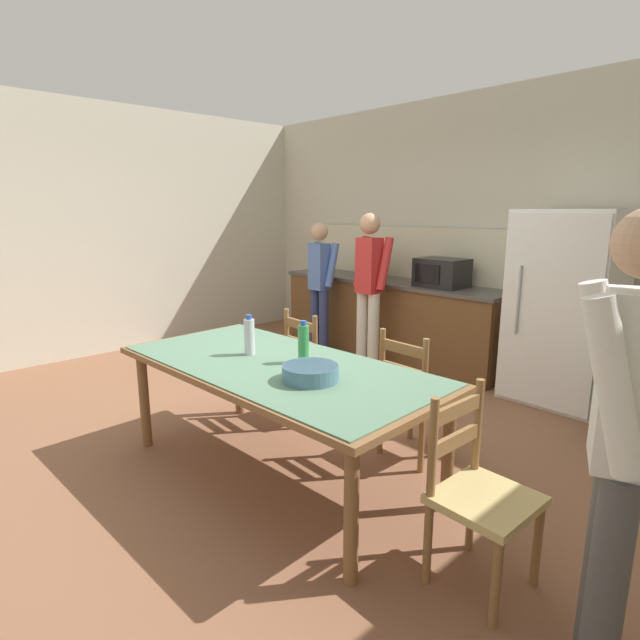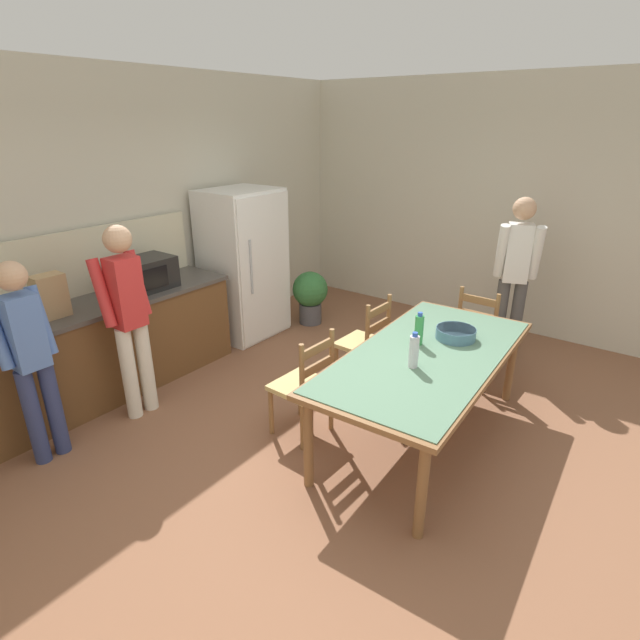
{
  "view_description": "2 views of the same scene",
  "coord_description": "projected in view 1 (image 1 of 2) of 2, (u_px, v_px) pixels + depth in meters",
  "views": [
    {
      "loc": [
        2.83,
        -2.31,
        1.7
      ],
      "look_at": [
        0.46,
        -0.09,
        0.98
      ],
      "focal_mm": 28.0,
      "sensor_mm": 36.0,
      "label": 1
    },
    {
      "loc": [
        -2.79,
        -1.85,
        2.43
      ],
      "look_at": [
        -0.06,
        0.18,
        1.04
      ],
      "focal_mm": 28.0,
      "sensor_mm": 36.0,
      "label": 2
    }
  ],
  "objects": [
    {
      "name": "bottle_near_centre",
      "position": [
        249.0,
        336.0,
        3.29
      ],
      "size": [
        0.07,
        0.07,
        0.27
      ],
      "color": "silver",
      "rests_on": "dining_table"
    },
    {
      "name": "dining_table",
      "position": [
        277.0,
        373.0,
        3.14
      ],
      "size": [
        2.22,
        1.13,
        0.76
      ],
      "rotation": [
        0.0,
        0.0,
        0.04
      ],
      "color": "brown",
      "rests_on": "ground"
    },
    {
      "name": "kitchen_counter",
      "position": [
        389.0,
        317.0,
        5.9
      ],
      "size": [
        2.93,
        0.66,
        0.9
      ],
      "color": "brown",
      "rests_on": "ground"
    },
    {
      "name": "ground_plane",
      "position": [
        289.0,
        430.0,
        3.93
      ],
      "size": [
        8.32,
        8.32,
        0.0
      ],
      "primitive_type": "plane",
      "color": "brown"
    },
    {
      "name": "person_at_counter",
      "position": [
        369.0,
        282.0,
        5.33
      ],
      "size": [
        0.42,
        0.29,
        1.67
      ],
      "rotation": [
        0.0,
        0.0,
        1.57
      ],
      "color": "silver",
      "rests_on": "ground"
    },
    {
      "name": "microwave",
      "position": [
        442.0,
        273.0,
        5.26
      ],
      "size": [
        0.5,
        0.39,
        0.3
      ],
      "color": "black",
      "rests_on": "kitchen_counter"
    },
    {
      "name": "wall_left",
      "position": [
        113.0,
        231.0,
        5.94
      ],
      "size": [
        0.12,
        5.2,
        2.9
      ],
      "primitive_type": "cube",
      "color": "beige",
      "rests_on": "ground"
    },
    {
      "name": "chair_side_far_right",
      "position": [
        414.0,
        396.0,
        3.43
      ],
      "size": [
        0.43,
        0.41,
        0.91
      ],
      "rotation": [
        0.0,
        0.0,
        3.11
      ],
      "color": "olive",
      "rests_on": "ground"
    },
    {
      "name": "refrigerator",
      "position": [
        564.0,
        308.0,
        4.37
      ],
      "size": [
        0.83,
        0.73,
        1.7
      ],
      "color": "white",
      "rests_on": "ground"
    },
    {
      "name": "wall_back",
      "position": [
        477.0,
        233.0,
        5.39
      ],
      "size": [
        6.52,
        0.12,
        2.9
      ],
      "primitive_type": "cube",
      "color": "beige",
      "rests_on": "ground"
    },
    {
      "name": "chair_head_end",
      "position": [
        478.0,
        494.0,
        2.25
      ],
      "size": [
        0.41,
        0.43,
        0.91
      ],
      "rotation": [
        0.0,
        0.0,
        1.54
      ],
      "color": "olive",
      "rests_on": "ground"
    },
    {
      "name": "potted_plant",
      "position": [
        631.0,
        391.0,
        3.69
      ],
      "size": [
        0.44,
        0.44,
        0.67
      ],
      "color": "#4C4C51",
      "rests_on": "ground"
    },
    {
      "name": "bottle_off_centre",
      "position": [
        304.0,
        343.0,
        3.12
      ],
      "size": [
        0.07,
        0.07,
        0.27
      ],
      "color": "green",
      "rests_on": "dining_table"
    },
    {
      "name": "chair_side_far_left",
      "position": [
        313.0,
        366.0,
        4.1
      ],
      "size": [
        0.44,
        0.42,
        0.91
      ],
      "rotation": [
        0.0,
        0.0,
        3.1
      ],
      "color": "olive",
      "rests_on": "ground"
    },
    {
      "name": "person_at_sink",
      "position": [
        320.0,
        281.0,
        5.93
      ],
      "size": [
        0.39,
        0.27,
        1.55
      ],
      "rotation": [
        0.0,
        0.0,
        1.57
      ],
      "color": "navy",
      "rests_on": "ground"
    },
    {
      "name": "person_by_table",
      "position": [
        621.0,
        434.0,
        1.67
      ],
      "size": [
        0.38,
        0.48,
        1.71
      ],
      "rotation": [
        0.0,
        0.0,
        3.52
      ],
      "color": "#4C4C4C",
      "rests_on": "ground"
    },
    {
      "name": "serving_bowl",
      "position": [
        310.0,
        372.0,
        2.8
      ],
      "size": [
        0.32,
        0.32,
        0.09
      ],
      "color": "slate",
      "rests_on": "dining_table"
    },
    {
      "name": "counter_splashback",
      "position": [
        408.0,
        253.0,
        5.95
      ],
      "size": [
        2.89,
        0.03,
        0.6
      ],
      "primitive_type": "cube",
      "color": "beige",
      "rests_on": "kitchen_counter"
    },
    {
      "name": "paper_bag",
      "position": [
        375.0,
        263.0,
        5.9
      ],
      "size": [
        0.24,
        0.16,
        0.36
      ],
      "primitive_type": "cube",
      "color": "tan",
      "rests_on": "kitchen_counter"
    }
  ]
}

